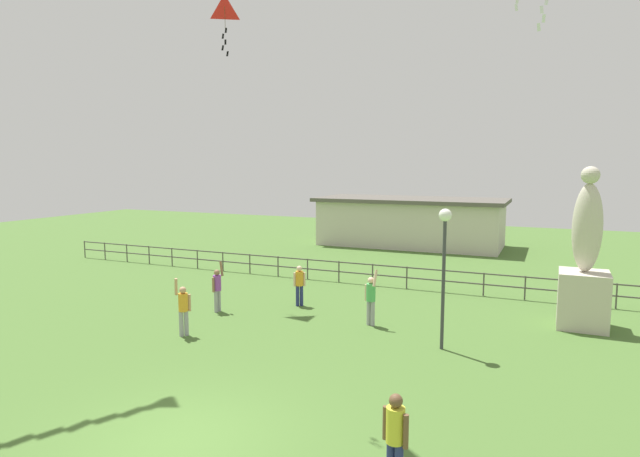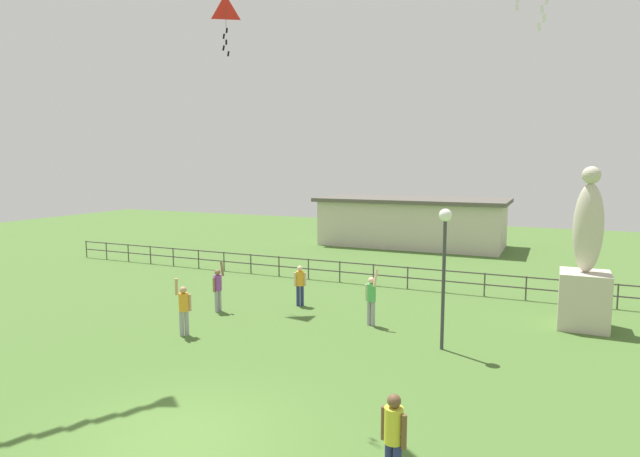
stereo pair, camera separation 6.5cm
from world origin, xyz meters
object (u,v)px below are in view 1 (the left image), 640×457
(lamppost, at_px, (444,247))
(person_0, at_px, (395,436))
(person_3, at_px, (183,307))
(kite_3, at_px, (225,9))
(person_5, at_px, (371,297))
(person_2, at_px, (299,283))
(person_1, at_px, (217,287))
(statue_monument, at_px, (584,274))

(lamppost, bearing_deg, person_0, -85.04)
(lamppost, relative_size, person_0, 2.46)
(person_3, distance_m, kite_3, 11.56)
(kite_3, bearing_deg, person_0, -45.68)
(person_5, bearing_deg, person_2, 159.17)
(person_1, bearing_deg, kite_3, 113.40)
(person_5, bearing_deg, kite_3, 165.64)
(person_0, bearing_deg, person_2, 123.84)
(person_2, relative_size, kite_3, 0.68)
(person_3, bearing_deg, statue_monument, 27.93)
(person_5, xyz_separation_m, kite_3, (-6.58, 1.68, 10.23))
(person_1, distance_m, person_2, 3.03)
(person_0, height_order, kite_3, kite_3)
(lamppost, bearing_deg, person_5, 152.93)
(person_1, height_order, person_2, person_1)
(lamppost, height_order, person_0, lamppost)
(person_2, bearing_deg, person_1, -140.69)
(statue_monument, xyz_separation_m, person_3, (-11.28, -5.98, -0.84))
(lamppost, height_order, person_1, lamppost)
(statue_monument, distance_m, kite_3, 16.02)
(person_0, bearing_deg, person_3, 148.64)
(statue_monument, height_order, person_1, statue_monument)
(kite_3, bearing_deg, lamppost, -18.16)
(statue_monument, relative_size, person_1, 2.88)
(statue_monument, distance_m, person_0, 11.41)
(person_0, xyz_separation_m, person_3, (-8.12, 4.95, -0.03))
(person_2, xyz_separation_m, person_5, (3.21, -1.22, 0.08))
(person_0, distance_m, person_3, 9.52)
(statue_monument, relative_size, person_0, 3.17)
(lamppost, distance_m, person_5, 3.54)
(kite_3, bearing_deg, person_3, -71.98)
(person_3, bearing_deg, person_2, 69.37)
(person_0, distance_m, person_5, 8.91)
(person_5, bearing_deg, statue_monument, 22.36)
(person_1, relative_size, person_2, 1.19)
(person_0, distance_m, person_2, 11.49)
(statue_monument, height_order, person_2, statue_monument)
(person_2, bearing_deg, kite_3, 172.16)
(statue_monument, relative_size, kite_3, 2.32)
(person_0, relative_size, person_2, 1.08)
(kite_3, bearing_deg, person_5, -14.36)
(person_0, relative_size, person_5, 0.87)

